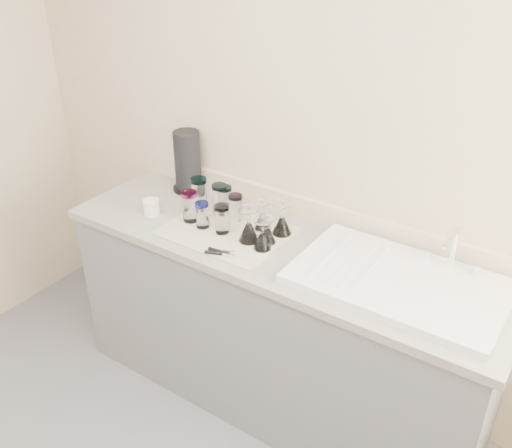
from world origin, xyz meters
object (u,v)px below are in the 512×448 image
Objects in this scene: tumbler_magenta at (190,206)px; tumbler_extra at (225,199)px; tumbler_purple at (235,207)px; goblet_back_right at (282,223)px; tumbler_cyan at (219,198)px; goblet_extra at (268,234)px; goblet_front_right at (262,239)px; goblet_back_left at (262,219)px; tumbler_lavender at (222,219)px; tumbler_blue at (202,215)px; tumbler_teal at (199,193)px; white_mug at (151,207)px; paper_towel_roll at (188,162)px; sink_unit at (399,281)px; can_opener at (220,253)px; goblet_front_left at (249,230)px.

tumbler_magenta reaches higher than tumbler_extra.
goblet_back_right is at bearing 3.68° from tumbler_purple.
tumbler_cyan is 1.13× the size of goblet_extra.
tumbler_magenta is 0.42m from goblet_front_right.
goblet_back_left is (0.24, -0.04, -0.02)m from tumbler_extra.
tumbler_lavender is 0.88× the size of goblet_back_right.
tumbler_cyan is 0.03m from tumbler_extra.
tumbler_cyan reaches higher than tumbler_blue.
tumbler_cyan is (0.11, 0.02, -0.01)m from tumbler_teal.
tumbler_purple is 0.28m from goblet_front_right.
tumbler_purple is at bearing -12.86° from tumbler_cyan.
tumbler_lavender is 0.23m from goblet_extra.
goblet_front_right is 0.62m from white_mug.
tumbler_purple is 0.99× the size of tumbler_extra.
white_mug is at bearing -155.42° from tumbler_purple.
goblet_front_right is at bearing -23.80° from paper_towel_roll.
tumbler_lavender is at bearing 6.04° from tumbler_blue.
paper_towel_roll is at bearing 157.79° from tumbler_cyan.
sink_unit is 0.93m from tumbler_blue.
sink_unit is 6.44× the size of can_opener.
goblet_front_right reaches higher than white_mug.
tumbler_teal is 1.24× the size of goblet_extra.
goblet_front_right is 1.13× the size of goblet_extra.
paper_towel_roll reaches higher than goblet_front_left.
tumbler_teal is 0.14m from tumbler_magenta.
white_mug is (-0.38, -0.17, -0.03)m from tumbler_purple.
can_opener is at bearing -130.97° from goblet_front_right.
goblet_back_right is 1.35× the size of white_mug.
sink_unit reaches higher than tumbler_teal.
white_mug is at bearing -173.23° from tumbler_blue.
tumbler_lavender is 0.27m from goblet_back_right.
tumbler_purple is (0.11, -0.03, -0.01)m from tumbler_cyan.
goblet_front_right reaches higher than tumbler_extra.
tumbler_magenta is at bearing -176.56° from sink_unit.
tumbler_lavender reaches higher than tumbler_purple.
tumbler_magenta is at bearing -144.77° from tumbler_purple.
tumbler_teal is 0.22m from tumbler_purple.
goblet_front_left reaches higher than goblet_back_right.
tumbler_lavender is (0.19, -0.00, -0.01)m from tumbler_magenta.
tumbler_purple is at bearing 24.58° from white_mug.
tumbler_extra is at bearing 155.15° from tumbler_purple.
sink_unit is 0.68m from goblet_front_left.
tumbler_lavender is at bearing -81.96° from tumbler_purple.
goblet_extra is (-0.01, 0.06, -0.01)m from goblet_front_right.
goblet_back_left is at bearing 134.42° from goblet_extra.
tumbler_lavender is (0.02, -0.13, 0.00)m from tumbler_purple.
tumbler_purple is at bearing 35.23° from tumbler_magenta.
sink_unit reaches higher than tumbler_purple.
white_mug is at bearing -172.01° from goblet_extra.
white_mug is (-0.20, -0.05, -0.04)m from tumbler_magenta.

